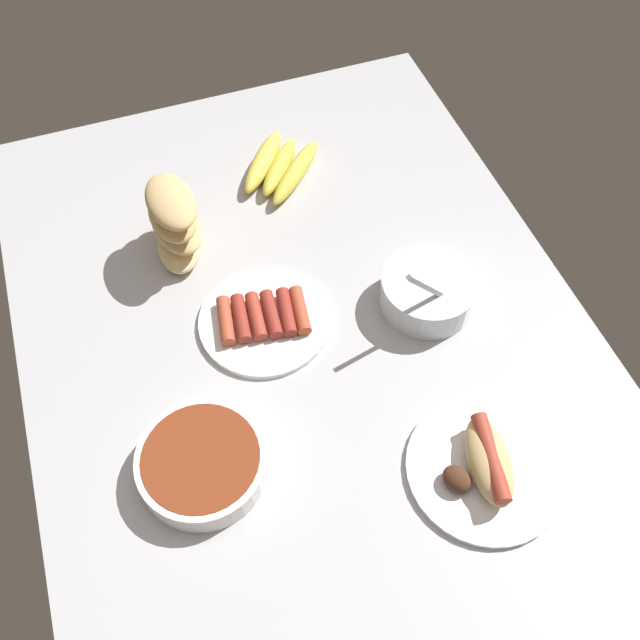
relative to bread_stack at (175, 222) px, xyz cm
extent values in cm
cube|color=#B2B2B7|center=(21.78, 15.05, -8.70)|extent=(120.00, 90.00, 3.00)
ellipsoid|color=#E5C689|center=(0.15, -0.15, -5.40)|extent=(14.36, 9.82, 3.60)
ellipsoid|color=#DBB77A|center=(-0.50, 0.10, -1.80)|extent=(14.14, 9.35, 3.60)
ellipsoid|color=tan|center=(-0.15, -0.06, 1.80)|extent=(13.52, 8.14, 3.60)
ellipsoid|color=tan|center=(0.50, 0.11, 5.40)|extent=(13.89, 8.84, 3.60)
ellipsoid|color=gold|center=(-9.66, 24.45, -5.39)|extent=(15.29, 14.97, 3.63)
ellipsoid|color=gold|center=(-12.03, 22.01, -5.48)|extent=(14.32, 12.15, 3.45)
ellipsoid|color=#E5D14C|center=(-14.40, 19.57, -5.31)|extent=(15.81, 13.31, 3.78)
cylinder|color=white|center=(41.24, -6.44, -4.96)|extent=(18.50, 18.50, 4.47)
cylinder|color=maroon|center=(41.24, -6.44, -3.13)|extent=(16.65, 16.65, 1.00)
cylinder|color=silver|center=(24.69, 35.86, -4.26)|extent=(15.70, 15.70, 5.87)
cylinder|color=beige|center=(24.69, 35.86, -3.09)|extent=(13.81, 13.81, 2.64)
cube|color=#B7B7BC|center=(28.22, 33.90, 1.71)|extent=(2.97, 10.48, 13.05)
cylinder|color=white|center=(54.74, 31.56, -6.70)|extent=(22.90, 22.90, 1.00)
ellipsoid|color=tan|center=(54.74, 31.56, -4.00)|extent=(14.48, 8.57, 4.40)
cylinder|color=#9E3828|center=(54.74, 31.56, -2.79)|extent=(13.10, 4.90, 2.40)
ellipsoid|color=#472819|center=(55.40, 26.45, -4.80)|extent=(5.54, 5.18, 2.80)
cylinder|color=white|center=(19.71, 9.19, -6.70)|extent=(21.47, 21.47, 1.00)
cylinder|color=#AD472D|center=(18.67, 3.11, -5.08)|extent=(8.81, 3.57, 2.24)
cylinder|color=maroon|center=(19.09, 5.54, -5.08)|extent=(8.78, 3.30, 2.24)
cylinder|color=#9E3828|center=(19.50, 7.98, -5.08)|extent=(8.75, 3.13, 2.24)
cylinder|color=maroon|center=(19.92, 10.41, -5.08)|extent=(8.74, 3.04, 2.24)
cylinder|color=maroon|center=(20.33, 12.84, -5.08)|extent=(8.81, 3.53, 2.24)
cylinder|color=#AD472D|center=(20.75, 15.27, -5.08)|extent=(8.79, 3.39, 2.24)
camera|label=1|loc=(84.07, -4.06, 89.74)|focal=40.03mm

